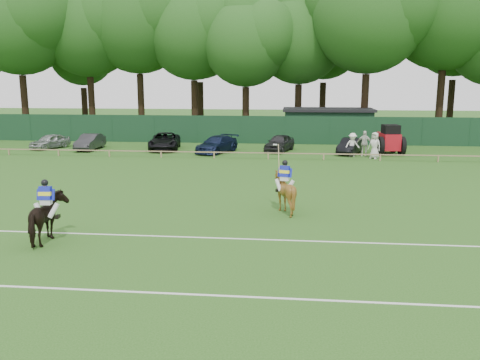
# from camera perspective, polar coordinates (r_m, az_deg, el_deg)

# --- Properties ---
(ground) EXTENTS (160.00, 160.00, 0.00)m
(ground) POSITION_cam_1_polar(r_m,az_deg,el_deg) (19.74, -2.37, -5.66)
(ground) COLOR #1E4C14
(ground) RESTS_ON ground
(horse_dark) EXTENTS (1.15, 2.17, 1.76)m
(horse_dark) POSITION_cam_1_polar(r_m,az_deg,el_deg) (19.30, -20.82, -4.07)
(horse_dark) COLOR black
(horse_dark) RESTS_ON ground
(horse_chestnut) EXTENTS (1.86, 1.97, 1.78)m
(horse_chestnut) POSITION_cam_1_polar(r_m,az_deg,el_deg) (22.21, 5.01, -1.39)
(horse_chestnut) COLOR brown
(horse_chestnut) RESTS_ON ground
(sedan_silver) EXTENTS (2.68, 3.89, 1.23)m
(sedan_silver) POSITION_cam_1_polar(r_m,az_deg,el_deg) (45.64, -20.57, 4.09)
(sedan_silver) COLOR #ABAEB0
(sedan_silver) RESTS_ON ground
(sedan_grey) EXTENTS (1.42, 3.94, 1.29)m
(sedan_grey) POSITION_cam_1_polar(r_m,az_deg,el_deg) (43.85, -16.50, 4.12)
(sedan_grey) COLOR #2D2E30
(sedan_grey) RESTS_ON ground
(suv_black) EXTENTS (3.03, 5.30, 1.39)m
(suv_black) POSITION_cam_1_polar(r_m,az_deg,el_deg) (42.52, -8.46, 4.32)
(suv_black) COLOR black
(suv_black) RESTS_ON ground
(sedan_navy) EXTENTS (3.41, 4.87, 1.31)m
(sedan_navy) POSITION_cam_1_polar(r_m,az_deg,el_deg) (40.41, -2.61, 4.02)
(sedan_navy) COLOR #121B38
(sedan_navy) RESTS_ON ground
(hatch_grey) EXTENTS (2.69, 4.27, 1.35)m
(hatch_grey) POSITION_cam_1_polar(r_m,az_deg,el_deg) (41.26, 4.45, 4.18)
(hatch_grey) COLOR #29282B
(hatch_grey) RESTS_ON ground
(estate_black) EXTENTS (2.51, 3.95, 1.23)m
(estate_black) POSITION_cam_1_polar(r_m,az_deg,el_deg) (40.63, 12.28, 3.75)
(estate_black) COLOR black
(estate_black) RESTS_ON ground
(spectator_left) EXTENTS (1.30, 1.03, 1.77)m
(spectator_left) POSITION_cam_1_polar(r_m,az_deg,el_deg) (39.27, 12.51, 3.89)
(spectator_left) COLOR white
(spectator_left) RESTS_ON ground
(spectator_mid) EXTENTS (1.20, 0.68, 1.92)m
(spectator_mid) POSITION_cam_1_polar(r_m,az_deg,el_deg) (39.63, 13.76, 4.01)
(spectator_mid) COLOR silver
(spectator_mid) RESTS_ON ground
(spectator_right) EXTENTS (1.13, 1.07, 1.95)m
(spectator_right) POSITION_cam_1_polar(r_m,az_deg,el_deg) (38.49, 14.87, 3.77)
(spectator_right) COLOR beige
(spectator_right) RESTS_ON ground
(rider_dark) EXTENTS (0.94, 0.41, 1.41)m
(rider_dark) POSITION_cam_1_polar(r_m,az_deg,el_deg) (19.11, -20.99, -1.84)
(rider_dark) COLOR silver
(rider_dark) RESTS_ON ground
(rider_chestnut) EXTENTS (0.92, 0.73, 2.05)m
(rider_chestnut) POSITION_cam_1_polar(r_m,az_deg,el_deg) (22.05, 5.03, 0.60)
(rider_chestnut) COLOR silver
(rider_chestnut) RESTS_ON ground
(pitch_lines) EXTENTS (60.00, 5.10, 0.01)m
(pitch_lines) POSITION_cam_1_polar(r_m,az_deg,el_deg) (16.46, -4.16, -9.15)
(pitch_lines) COLOR silver
(pitch_lines) RESTS_ON ground
(pitch_rail) EXTENTS (62.10, 0.10, 0.50)m
(pitch_rail) POSITION_cam_1_polar(r_m,az_deg,el_deg) (37.16, 1.66, 3.06)
(pitch_rail) COLOR #997F5B
(pitch_rail) RESTS_ON ground
(perimeter_fence) EXTENTS (92.08, 0.08, 2.50)m
(perimeter_fence) POSITION_cam_1_polar(r_m,az_deg,el_deg) (45.98, 2.52, 5.64)
(perimeter_fence) COLOR #14351E
(perimeter_fence) RESTS_ON ground
(utility_shed) EXTENTS (8.40, 4.40, 3.04)m
(utility_shed) POSITION_cam_1_polar(r_m,az_deg,el_deg) (48.97, 9.81, 6.17)
(utility_shed) COLOR #14331E
(utility_shed) RESTS_ON ground
(tree_row) EXTENTS (96.00, 12.00, 21.00)m
(tree_row) POSITION_cam_1_polar(r_m,az_deg,el_deg) (53.99, 5.17, 5.11)
(tree_row) COLOR #26561C
(tree_row) RESTS_ON ground
(tractor) EXTENTS (2.16, 2.96, 2.32)m
(tractor) POSITION_cam_1_polar(r_m,az_deg,el_deg) (40.97, 16.41, 4.29)
(tractor) COLOR #B4101C
(tractor) RESTS_ON ground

